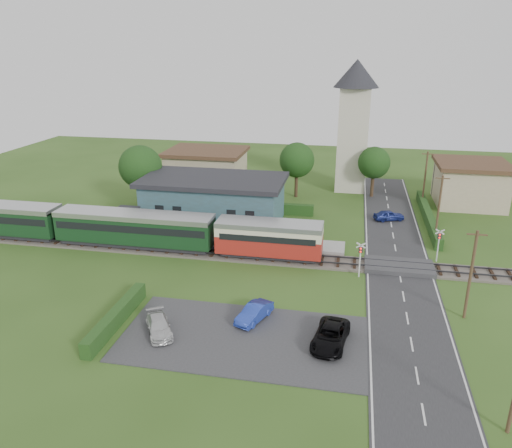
% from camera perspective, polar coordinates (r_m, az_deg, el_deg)
% --- Properties ---
extents(ground, '(120.00, 120.00, 0.00)m').
position_cam_1_polar(ground, '(45.92, 3.62, -5.14)').
color(ground, '#2D4C19').
extents(railway_track, '(76.00, 3.20, 0.49)m').
position_cam_1_polar(railway_track, '(47.68, 3.95, -4.02)').
color(railway_track, '#4C443D').
rests_on(railway_track, ground).
extents(road, '(6.00, 70.00, 0.05)m').
position_cam_1_polar(road, '(45.86, 16.17, -5.95)').
color(road, '#28282B').
rests_on(road, ground).
extents(car_park, '(17.00, 9.00, 0.08)m').
position_cam_1_polar(car_park, '(35.74, -1.49, -12.90)').
color(car_park, '#333335').
rests_on(car_park, ground).
extents(crossing_deck, '(6.20, 3.40, 0.45)m').
position_cam_1_polar(crossing_deck, '(47.59, 16.02, -4.70)').
color(crossing_deck, '#333335').
rests_on(crossing_deck, ground).
extents(platform, '(30.00, 3.00, 0.45)m').
position_cam_1_polar(platform, '(52.54, -6.47, -1.65)').
color(platform, gray).
rests_on(platform, ground).
extents(equipment_hut, '(2.30, 2.30, 2.55)m').
position_cam_1_polar(equipment_hut, '(54.88, -14.53, 0.46)').
color(equipment_hut, beige).
rests_on(equipment_hut, platform).
extents(station_building, '(16.00, 9.00, 5.30)m').
position_cam_1_polar(station_building, '(56.96, -4.83, 2.76)').
color(station_building, '#396879').
rests_on(station_building, ground).
extents(train, '(43.20, 2.90, 3.40)m').
position_cam_1_polar(train, '(52.43, -16.86, -0.18)').
color(train, '#232328').
rests_on(train, ground).
extents(church_tower, '(6.00, 6.00, 17.60)m').
position_cam_1_polar(church_tower, '(69.90, 11.14, 11.98)').
color(church_tower, beige).
rests_on(church_tower, ground).
extents(house_west, '(10.80, 8.80, 5.50)m').
position_cam_1_polar(house_west, '(71.27, -5.66, 6.31)').
color(house_west, tan).
rests_on(house_west, ground).
extents(house_east, '(8.80, 8.80, 5.50)m').
position_cam_1_polar(house_east, '(68.98, 23.25, 4.32)').
color(house_east, tan).
rests_on(house_east, ground).
extents(hedge_carpark, '(0.80, 9.00, 1.20)m').
position_cam_1_polar(hedge_carpark, '(38.39, -15.70, -10.25)').
color(hedge_carpark, '#193814').
rests_on(hedge_carpark, ground).
extents(hedge_roadside, '(0.80, 18.00, 1.20)m').
position_cam_1_polar(hedge_roadside, '(60.97, 19.07, 0.80)').
color(hedge_roadside, '#193814').
rests_on(hedge_roadside, ground).
extents(hedge_station, '(22.00, 0.80, 1.30)m').
position_cam_1_polar(hedge_station, '(61.71, -3.65, 2.16)').
color(hedge_station, '#193814').
rests_on(hedge_station, ground).
extents(tree_a, '(5.20, 5.20, 8.00)m').
position_cam_1_polar(tree_a, '(62.36, -13.08, 6.38)').
color(tree_a, '#332316').
rests_on(tree_a, ground).
extents(tree_b, '(4.60, 4.60, 7.34)m').
position_cam_1_polar(tree_b, '(66.28, 4.69, 7.28)').
color(tree_b, '#332316').
rests_on(tree_b, ground).
extents(tree_c, '(4.20, 4.20, 6.78)m').
position_cam_1_polar(tree_c, '(67.97, 13.34, 6.82)').
color(tree_c, '#332316').
rests_on(tree_c, ground).
extents(utility_pole_b, '(1.40, 0.22, 7.00)m').
position_cam_1_polar(utility_pole_b, '(39.69, 23.34, -5.26)').
color(utility_pole_b, '#473321').
rests_on(utility_pole_b, ground).
extents(utility_pole_c, '(1.40, 0.22, 7.00)m').
position_cam_1_polar(utility_pole_c, '(54.41, 20.17, 1.78)').
color(utility_pole_c, '#473321').
rests_on(utility_pole_c, ground).
extents(utility_pole_d, '(1.40, 0.22, 7.00)m').
position_cam_1_polar(utility_pole_d, '(65.85, 18.74, 4.96)').
color(utility_pole_d, '#473321').
rests_on(utility_pole_d, ground).
extents(crossing_signal_near, '(0.84, 0.28, 3.28)m').
position_cam_1_polar(crossing_signal_near, '(44.40, 11.84, -3.43)').
color(crossing_signal_near, silver).
rests_on(crossing_signal_near, ground).
extents(crossing_signal_far, '(0.84, 0.28, 3.28)m').
position_cam_1_polar(crossing_signal_far, '(49.56, 20.18, -1.77)').
color(crossing_signal_far, silver).
rests_on(crossing_signal_far, ground).
extents(streetlamp_west, '(0.30, 0.30, 5.15)m').
position_cam_1_polar(streetlamp_west, '(69.03, -12.46, 5.70)').
color(streetlamp_west, '#3F3F47').
rests_on(streetlamp_west, ground).
extents(streetlamp_east, '(0.30, 0.30, 5.15)m').
position_cam_1_polar(streetlamp_east, '(71.05, 19.67, 5.41)').
color(streetlamp_east, '#3F3F47').
rests_on(streetlamp_east, ground).
extents(car_on_road, '(3.78, 2.55, 1.20)m').
position_cam_1_polar(car_on_road, '(59.97, 14.95, 0.97)').
color(car_on_road, navy).
rests_on(car_on_road, road).
extents(car_park_blue, '(2.51, 3.88, 1.21)m').
position_cam_1_polar(car_park_blue, '(37.44, -0.20, -10.09)').
color(car_park_blue, '#223BAA').
rests_on(car_park_blue, car_park).
extents(car_park_silver, '(3.25, 4.07, 1.11)m').
position_cam_1_polar(car_park_silver, '(36.60, -11.05, -11.36)').
color(car_park_silver, silver).
rests_on(car_park_silver, car_park).
extents(car_park_dark, '(2.75, 4.86, 1.28)m').
position_cam_1_polar(car_park_dark, '(35.07, 8.50, -12.53)').
color(car_park_dark, black).
rests_on(car_park_dark, car_park).
extents(pedestrian_near, '(0.64, 0.53, 1.50)m').
position_cam_1_polar(pedestrian_near, '(50.71, 0.52, -1.14)').
color(pedestrian_near, gray).
rests_on(pedestrian_near, platform).
extents(pedestrian_far, '(0.59, 0.74, 1.47)m').
position_cam_1_polar(pedestrian_far, '(53.43, -12.48, -0.54)').
color(pedestrian_far, gray).
rests_on(pedestrian_far, platform).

